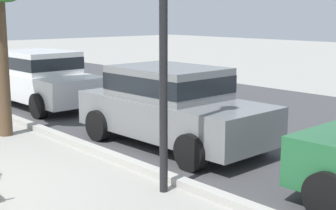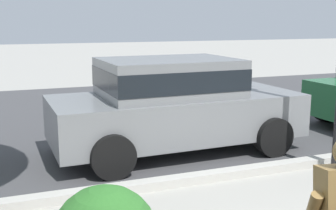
{
  "view_description": "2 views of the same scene",
  "coord_description": "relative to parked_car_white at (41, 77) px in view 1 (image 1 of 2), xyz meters",
  "views": [
    {
      "loc": [
        6.99,
        -1.83,
        2.56
      ],
      "look_at": [
        -0.03,
        4.33,
        0.8
      ],
      "focal_mm": 51.54,
      "sensor_mm": 36.0,
      "label": 1
    },
    {
      "loc": [
        -2.48,
        -2.1,
        2.16
      ],
      "look_at": [
        -0.03,
        4.33,
        0.8
      ],
      "focal_mm": 45.75,
      "sensor_mm": 36.0,
      "label": 2
    }
  ],
  "objects": [
    {
      "name": "parked_car_white",
      "position": [
        0.0,
        0.0,
        0.0
      ],
      "size": [
        4.14,
        2.01,
        1.56
      ],
      "color": "silver",
      "rests_on": "ground"
    },
    {
      "name": "lamp_post",
      "position": [
        7.28,
        -1.77,
        1.71
      ],
      "size": [
        0.32,
        0.32,
        3.9
      ],
      "color": "black",
      "rests_on": "ground"
    },
    {
      "name": "parked_car_grey",
      "position": [
        5.46,
        0.0,
        0.0
      ],
      "size": [
        4.14,
        2.01,
        1.56
      ],
      "color": "slate",
      "rests_on": "ground"
    },
    {
      "name": "street_surface",
      "position": [
        5.39,
        3.17,
        -0.84
      ],
      "size": [
        60.0,
        9.0,
        0.01
      ],
      "primitive_type": "cube",
      "color": "#424244",
      "rests_on": "ground"
    },
    {
      "name": "curb_stone",
      "position": [
        5.39,
        -1.43,
        -0.78
      ],
      "size": [
        60.0,
        0.2,
        0.12
      ],
      "primitive_type": "cube",
      "color": "#B2AFA8",
      "rests_on": "ground"
    }
  ]
}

